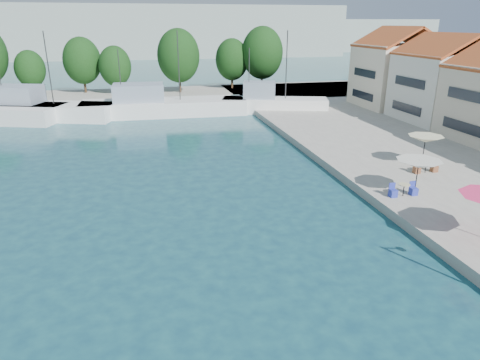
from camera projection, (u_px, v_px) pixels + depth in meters
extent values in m
cube|color=gray|center=(137.00, 97.00, 62.98)|extent=(90.00, 16.00, 0.60)
cube|color=#919E95|center=(66.00, 31.00, 140.78)|extent=(180.00, 40.00, 16.00)
cube|color=#919E95|center=(255.00, 35.00, 174.47)|extent=(140.00, 40.00, 12.00)
cube|color=silver|center=(442.00, 88.00, 45.51)|extent=(8.00, 8.50, 7.00)
pyramid|color=#A25624|center=(451.00, 35.00, 43.68)|extent=(8.40, 8.80, 1.80)
cube|color=#F7E3C6|center=(396.00, 76.00, 53.66)|extent=(8.60, 8.50, 7.50)
pyramid|color=#A25624|center=(401.00, 29.00, 51.75)|extent=(9.00, 8.80, 1.80)
cube|color=white|center=(41.00, 113.00, 50.07)|extent=(17.93, 9.94, 2.20)
cube|color=gray|center=(17.00, 94.00, 49.60)|extent=(6.07, 4.99, 2.00)
cylinder|color=#2D2D2D|center=(48.00, 68.00, 48.14)|extent=(0.12, 0.12, 8.00)
cylinder|color=#2D2D2D|center=(0.00, 77.00, 49.09)|extent=(0.10, 0.10, 6.00)
cube|color=silver|center=(165.00, 109.00, 52.19)|extent=(19.73, 5.64, 2.20)
cube|color=gray|center=(139.00, 92.00, 50.92)|extent=(5.99, 4.08, 2.00)
cylinder|color=#2D2D2D|center=(179.00, 66.00, 50.79)|extent=(0.12, 0.12, 8.00)
cylinder|color=#2D2D2D|center=(120.00, 76.00, 49.87)|extent=(0.10, 0.10, 6.00)
cube|color=white|center=(275.00, 107.00, 53.48)|extent=(13.34, 6.94, 2.20)
cube|color=gray|center=(259.00, 90.00, 52.87)|extent=(4.46, 3.59, 2.00)
cylinder|color=#2D2D2D|center=(286.00, 65.00, 51.63)|extent=(0.12, 0.12, 8.00)
cylinder|color=#2D2D2D|center=(249.00, 73.00, 52.26)|extent=(0.10, 0.10, 6.00)
cylinder|color=#3F2B19|center=(33.00, 84.00, 63.42)|extent=(0.36, 0.36, 2.83)
ellipsoid|color=black|center=(30.00, 69.00, 62.64)|extent=(4.30, 4.30, 5.38)
cylinder|color=#3F2B19|center=(84.00, 80.00, 64.75)|extent=(0.36, 0.36, 3.62)
ellipsoid|color=black|center=(82.00, 61.00, 63.75)|extent=(5.51, 5.51, 6.89)
cylinder|color=#3F2B19|center=(117.00, 83.00, 63.91)|extent=(0.36, 0.36, 3.09)
ellipsoid|color=black|center=(115.00, 66.00, 63.06)|extent=(4.69, 4.69, 5.87)
cylinder|color=#3F2B19|center=(180.00, 78.00, 64.95)|extent=(0.36, 0.36, 4.15)
ellipsoid|color=black|center=(178.00, 56.00, 63.81)|extent=(6.31, 6.31, 7.89)
cylinder|color=#3F2B19|center=(232.00, 77.00, 69.35)|extent=(0.36, 0.36, 3.46)
ellipsoid|color=black|center=(232.00, 60.00, 68.40)|extent=(5.26, 5.26, 6.57)
cylinder|color=#3F2B19|center=(262.00, 75.00, 68.65)|extent=(0.36, 0.36, 4.28)
ellipsoid|color=black|center=(262.00, 53.00, 67.47)|extent=(6.50, 6.50, 8.13)
cylinder|color=black|center=(417.00, 177.00, 26.22)|extent=(0.06, 0.06, 2.19)
cone|color=beige|center=(419.00, 164.00, 25.93)|extent=(2.76, 2.76, 0.50)
cylinder|color=black|center=(424.00, 150.00, 31.66)|extent=(0.06, 0.06, 2.22)
cone|color=beige|center=(426.00, 139.00, 31.36)|extent=(2.56, 2.56, 0.50)
cylinder|color=black|center=(404.00, 190.00, 26.11)|extent=(0.06, 0.06, 0.74)
cylinder|color=#BCB58A|center=(404.00, 185.00, 25.99)|extent=(0.70, 0.70, 0.04)
cube|color=#2A37AA|center=(413.00, 191.00, 26.31)|extent=(0.42, 0.42, 0.46)
cube|color=#2A37AA|center=(393.00, 193.00, 26.01)|extent=(0.42, 0.42, 0.46)
cylinder|color=black|center=(426.00, 167.00, 30.22)|extent=(0.06, 0.06, 0.74)
cylinder|color=#BCB58A|center=(427.00, 162.00, 30.10)|extent=(0.70, 0.70, 0.04)
cube|color=brown|center=(434.00, 169.00, 30.42)|extent=(0.42, 0.42, 0.46)
cube|color=brown|center=(417.00, 170.00, 30.13)|extent=(0.42, 0.42, 0.46)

